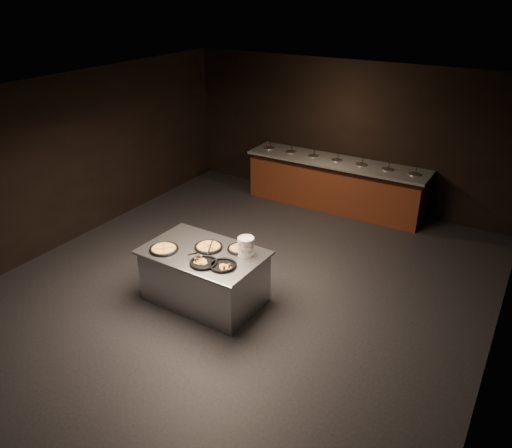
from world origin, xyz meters
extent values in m
cube|color=black|center=(0.00, 0.00, -0.01)|extent=(7.00, 8.00, 0.01)
cube|color=black|center=(0.00, 0.00, 2.90)|extent=(7.00, 8.00, 0.01)
cube|color=black|center=(0.00, 4.00, 1.45)|extent=(7.00, 0.01, 2.90)
cube|color=black|center=(-3.50, 0.00, 1.45)|extent=(0.01, 8.00, 2.90)
cube|color=black|center=(3.50, 0.00, 1.45)|extent=(0.01, 8.00, 2.90)
cube|color=#592115|center=(0.00, 3.58, 0.43)|extent=(3.60, 0.75, 0.85)
cube|color=slate|center=(0.00, 3.58, 0.97)|extent=(3.70, 0.83, 0.05)
cube|color=#34170B|center=(0.00, 3.58, 0.04)|extent=(3.60, 0.69, 0.08)
cylinder|color=silver|center=(-1.55, 3.58, 0.98)|extent=(0.22, 0.22, 0.08)
cylinder|color=#496B2B|center=(-1.55, 3.58, 1.00)|extent=(0.19, 0.19, 0.02)
cylinder|color=black|center=(-1.52, 3.56, 1.09)|extent=(0.04, 0.10, 0.19)
cylinder|color=silver|center=(-1.03, 3.58, 0.98)|extent=(0.22, 0.22, 0.08)
cylinder|color=#496B2B|center=(-1.03, 3.58, 1.00)|extent=(0.19, 0.19, 0.02)
cylinder|color=black|center=(-1.00, 3.56, 1.09)|extent=(0.04, 0.10, 0.19)
cylinder|color=silver|center=(-0.52, 3.58, 0.98)|extent=(0.22, 0.22, 0.08)
cylinder|color=#496B2B|center=(-0.52, 3.58, 1.00)|extent=(0.19, 0.19, 0.02)
cylinder|color=black|center=(-0.49, 3.56, 1.09)|extent=(0.04, 0.10, 0.19)
cylinder|color=silver|center=(0.00, 3.58, 0.98)|extent=(0.22, 0.22, 0.08)
cylinder|color=#496B2B|center=(0.00, 3.58, 1.00)|extent=(0.19, 0.19, 0.02)
cylinder|color=black|center=(0.03, 3.56, 1.09)|extent=(0.04, 0.10, 0.19)
cylinder|color=silver|center=(0.52, 3.58, 0.98)|extent=(0.22, 0.22, 0.08)
cylinder|color=#496B2B|center=(0.52, 3.58, 1.00)|extent=(0.19, 0.19, 0.02)
cylinder|color=black|center=(0.55, 3.56, 1.09)|extent=(0.04, 0.10, 0.19)
cylinder|color=silver|center=(1.03, 3.58, 0.98)|extent=(0.22, 0.22, 0.08)
cylinder|color=#496B2B|center=(1.03, 3.58, 1.00)|extent=(0.19, 0.19, 0.02)
cylinder|color=black|center=(1.06, 3.56, 1.09)|extent=(0.04, 0.10, 0.19)
cylinder|color=silver|center=(1.55, 3.58, 0.98)|extent=(0.22, 0.22, 0.08)
cylinder|color=#496B2B|center=(1.55, 3.58, 1.00)|extent=(0.19, 0.19, 0.02)
cylinder|color=black|center=(1.58, 3.56, 1.09)|extent=(0.04, 0.10, 0.19)
cube|color=silver|center=(-0.28, -0.54, 0.37)|extent=(1.66, 1.04, 0.73)
cube|color=silver|center=(-0.28, -0.54, 0.80)|extent=(1.74, 1.12, 0.04)
cylinder|color=silver|center=(-0.28, -1.08, 0.80)|extent=(1.71, 0.09, 0.04)
cylinder|color=silver|center=(0.28, -0.31, 0.95)|extent=(0.23, 0.23, 0.26)
cylinder|color=black|center=(-0.78, -0.80, 0.82)|extent=(0.39, 0.39, 0.01)
torus|color=black|center=(-0.78, -0.80, 0.84)|extent=(0.41, 0.41, 0.04)
torus|color=olive|center=(-0.78, -0.80, 0.84)|extent=(0.35, 0.35, 0.03)
cylinder|color=#F1B657|center=(-0.78, -0.80, 0.84)|extent=(0.31, 0.31, 0.02)
cube|color=black|center=(-0.78, -0.80, 0.85)|extent=(0.21, 0.24, 0.00)
cube|color=black|center=(-0.78, -0.80, 0.85)|extent=(0.24, 0.21, 0.00)
cylinder|color=black|center=(-0.28, -0.42, 0.82)|extent=(0.38, 0.38, 0.01)
torus|color=black|center=(-0.28, -0.42, 0.84)|extent=(0.41, 0.41, 0.04)
torus|color=olive|center=(-0.28, -0.42, 0.84)|extent=(0.34, 0.34, 0.03)
cylinder|color=#F1B657|center=(-0.28, -0.42, 0.84)|extent=(0.30, 0.30, 0.02)
cube|color=black|center=(-0.28, -0.42, 0.85)|extent=(0.11, 0.29, 0.00)
cube|color=black|center=(-0.28, -0.42, 0.85)|extent=(0.29, 0.11, 0.00)
cylinder|color=black|center=(0.13, -0.24, 0.82)|extent=(0.32, 0.32, 0.01)
torus|color=black|center=(0.13, -0.24, 0.84)|extent=(0.35, 0.35, 0.04)
torus|color=olive|center=(0.13, -0.24, 0.84)|extent=(0.29, 0.29, 0.03)
cylinder|color=#F1B657|center=(0.13, -0.24, 0.84)|extent=(0.24, 0.24, 0.02)
cube|color=black|center=(0.13, -0.24, 0.85)|extent=(0.24, 0.07, 0.00)
cube|color=black|center=(0.13, -0.24, 0.85)|extent=(0.07, 0.24, 0.00)
cylinder|color=black|center=(-0.07, -0.82, 0.82)|extent=(0.36, 0.36, 0.01)
torus|color=black|center=(-0.07, -0.82, 0.84)|extent=(0.38, 0.38, 0.04)
cylinder|color=black|center=(0.19, -0.74, 0.82)|extent=(0.35, 0.35, 0.01)
torus|color=black|center=(0.19, -0.74, 0.84)|extent=(0.38, 0.38, 0.04)
cube|color=silver|center=(-0.23, -0.38, 0.84)|extent=(0.13, 0.14, 0.00)
cylinder|color=black|center=(-0.17, -0.53, 0.92)|extent=(0.07, 0.20, 0.14)
cylinder|color=silver|center=(-0.20, -0.46, 0.87)|extent=(0.04, 0.10, 0.08)
cube|color=silver|center=(-0.12, -0.83, 0.84)|extent=(0.11, 0.10, 0.00)
cylinder|color=black|center=(-0.26, -0.81, 0.91)|extent=(0.19, 0.05, 0.11)
cylinder|color=silver|center=(-0.19, -0.82, 0.86)|extent=(0.10, 0.03, 0.07)
camera|label=1|loc=(3.52, -5.42, 4.26)|focal=35.00mm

